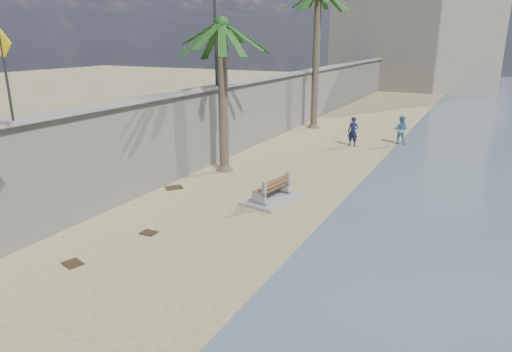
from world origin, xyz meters
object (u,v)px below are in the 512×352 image
(bench_far, at_px, (271,191))
(person_b, at_px, (401,128))
(palm_mid, at_px, (222,25))
(person_a, at_px, (353,129))

(bench_far, height_order, person_b, person_b)
(palm_mid, bearing_deg, person_a, 62.76)
(palm_mid, distance_m, person_a, 9.88)
(person_a, distance_m, person_b, 2.85)
(bench_far, bearing_deg, person_a, 88.85)
(person_a, bearing_deg, person_b, 44.40)
(person_a, relative_size, person_b, 1.05)
(bench_far, relative_size, person_a, 1.25)
(palm_mid, bearing_deg, bench_far, -36.97)
(bench_far, relative_size, person_b, 1.31)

